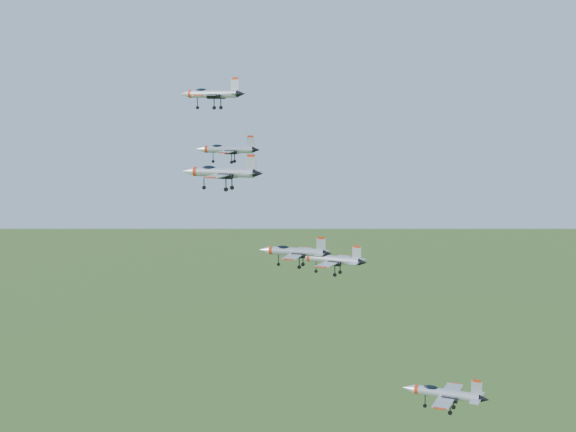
% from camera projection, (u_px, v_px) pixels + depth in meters
% --- Properties ---
extents(jet_lead, '(13.13, 10.92, 3.51)m').
position_uv_depth(jet_lead, '(211.00, 94.00, 140.14)').
color(jet_lead, '#B1B5BE').
extents(jet_left_high, '(10.80, 9.01, 2.89)m').
position_uv_depth(jet_left_high, '(227.00, 149.00, 129.98)').
color(jet_left_high, '#B1B5BE').
extents(jet_right_high, '(12.33, 10.11, 3.31)m').
position_uv_depth(jet_right_high, '(221.00, 172.00, 113.04)').
color(jet_right_high, '#B1B5BE').
extents(jet_left_low, '(12.51, 10.44, 3.35)m').
position_uv_depth(jet_left_low, '(331.00, 259.00, 132.49)').
color(jet_left_low, '#B1B5BE').
extents(jet_right_low, '(11.01, 9.05, 2.95)m').
position_uv_depth(jet_right_low, '(294.00, 251.00, 115.56)').
color(jet_right_low, '#B1B5BE').
extents(jet_trail, '(12.89, 10.69, 3.44)m').
position_uv_depth(jet_trail, '(444.00, 393.00, 117.17)').
color(jet_trail, '#B1B5BE').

